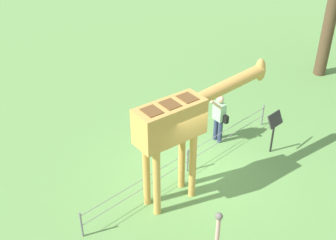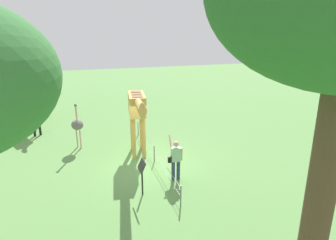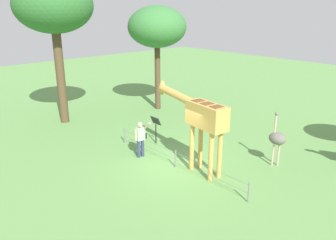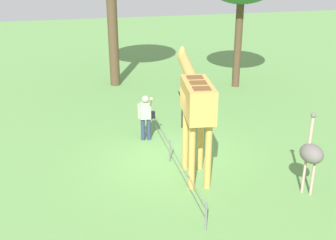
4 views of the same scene
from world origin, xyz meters
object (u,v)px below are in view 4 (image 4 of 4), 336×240
at_px(ostrich, 311,154).
at_px(info_sign, 182,103).
at_px(visitor, 146,115).
at_px(giraffe, 195,100).

xyz_separation_m(ostrich, info_sign, (5.08, 2.04, -0.23)).
xyz_separation_m(visitor, info_sign, (0.73, -1.47, 0.05)).
height_order(visitor, ostrich, ostrich).
relative_size(visitor, ostrich, 0.75).
bearing_deg(ostrich, visitor, 38.88).
bearing_deg(giraffe, info_sign, -9.52).
distance_m(visitor, ostrich, 5.60).
xyz_separation_m(visitor, ostrich, (-4.36, -3.51, 0.27)).
relative_size(giraffe, ostrich, 1.76).
bearing_deg(info_sign, ostrich, -158.08).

